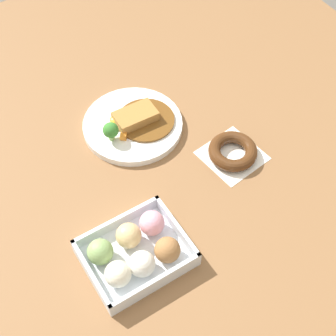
% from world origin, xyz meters
% --- Properties ---
extents(ground_plane, '(1.60, 1.60, 0.00)m').
position_xyz_m(ground_plane, '(0.00, 0.00, 0.00)').
color(ground_plane, brown).
extents(curry_plate, '(0.24, 0.24, 0.07)m').
position_xyz_m(curry_plate, '(0.04, 0.13, 0.01)').
color(curry_plate, white).
rests_on(curry_plate, ground_plane).
extents(donut_box, '(0.21, 0.17, 0.07)m').
position_xyz_m(donut_box, '(-0.13, -0.18, 0.03)').
color(donut_box, silver).
rests_on(donut_box, ground_plane).
extents(chocolate_ring_donut, '(0.15, 0.15, 0.03)m').
position_xyz_m(chocolate_ring_donut, '(0.20, -0.07, 0.02)').
color(chocolate_ring_donut, white).
rests_on(chocolate_ring_donut, ground_plane).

